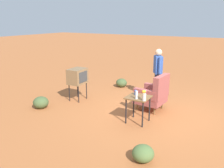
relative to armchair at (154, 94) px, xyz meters
name	(u,v)px	position (x,y,z in m)	size (l,w,h in m)	color
ground_plane	(154,111)	(0.08, 0.06, -0.50)	(60.00, 60.00, 0.00)	#AD6033
armchair	(154,94)	(0.00, 0.00, 0.00)	(0.84, 0.84, 1.06)	brown
side_table	(138,101)	(0.96, -0.05, 0.08)	(0.56, 0.56, 0.68)	black
tv_on_stand	(78,76)	(0.36, -2.43, 0.28)	(0.61, 0.47, 1.03)	black
person_standing	(158,71)	(-1.04, -0.27, 0.44)	(0.49, 0.38, 1.64)	#2D3347
bottle_short_clear	(137,95)	(1.13, -0.03, 0.28)	(0.06, 0.06, 0.20)	silver
soda_can_blue	(136,93)	(0.86, -0.17, 0.24)	(0.07, 0.07, 0.12)	blue
flower_vase	(144,95)	(1.16, 0.18, 0.33)	(0.14, 0.10, 0.27)	silver
shrub_near	(143,153)	(2.49, 0.74, -0.34)	(0.41, 0.41, 0.32)	#516B38
shrub_mid	(121,83)	(-1.67, -1.92, -0.33)	(0.42, 0.42, 0.33)	#475B33
shrub_far	(41,102)	(1.50, -2.92, -0.32)	(0.45, 0.45, 0.35)	#475B33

